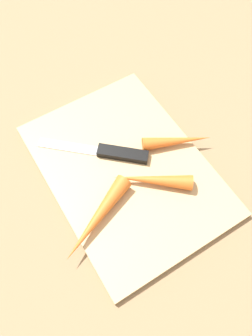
{
  "coord_description": "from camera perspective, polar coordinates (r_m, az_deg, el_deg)",
  "views": [
    {
      "loc": [
        0.23,
        -0.14,
        0.52
      ],
      "look_at": [
        0.0,
        0.0,
        0.01
      ],
      "focal_mm": 35.32,
      "sensor_mm": 36.0,
      "label": 1
    }
  ],
  "objects": [
    {
      "name": "carrot_longest",
      "position": [
        0.53,
        -5.03,
        -8.64
      ],
      "size": [
        0.09,
        0.15,
        0.03
      ],
      "primitive_type": "cone",
      "rotation": [
        0.0,
        1.57,
        5.15
      ],
      "color": "orange",
      "rests_on": "cutting_board"
    },
    {
      "name": "carrot_shortest",
      "position": [
        0.6,
        8.75,
        4.64
      ],
      "size": [
        0.07,
        0.12,
        0.02
      ],
      "primitive_type": "cone",
      "rotation": [
        0.0,
        1.57,
        1.14
      ],
      "color": "orange",
      "rests_on": "cutting_board"
    },
    {
      "name": "carrot_medium",
      "position": [
        0.55,
        4.59,
        -2.08
      ],
      "size": [
        0.1,
        0.12,
        0.03
      ],
      "primitive_type": "cone",
      "rotation": [
        0.0,
        1.57,
        4.08
      ],
      "color": "orange",
      "rests_on": "cutting_board"
    },
    {
      "name": "ground_plane",
      "position": [
        0.59,
        -0.0,
        -0.55
      ],
      "size": [
        1.4,
        1.4,
        0.0
      ],
      "primitive_type": "plane",
      "color": "#8C6D4C"
    },
    {
      "name": "cutting_board",
      "position": [
        0.58,
        -0.0,
        -0.28
      ],
      "size": [
        0.36,
        0.26,
        0.01
      ],
      "primitive_type": "cube",
      "color": "tan",
      "rests_on": "ground_plane"
    },
    {
      "name": "knife",
      "position": [
        0.59,
        -1.85,
        2.63
      ],
      "size": [
        0.15,
        0.16,
        0.01
      ],
      "rotation": [
        0.0,
        0.0,
        3.98
      ],
      "color": "#B7B7BC",
      "rests_on": "cutting_board"
    }
  ]
}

